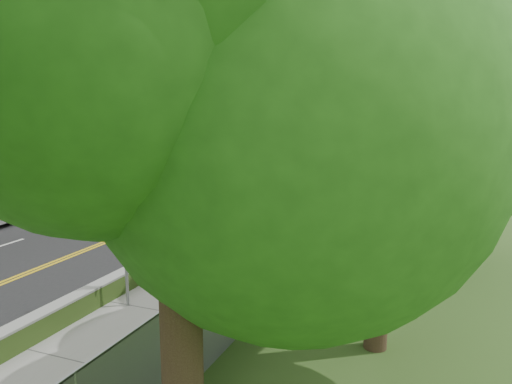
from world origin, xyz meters
TOP-DOWN VIEW (x-y plane):
  - ground at (0.00, 0.00)m, footprint 140.00×140.00m
  - road at (-5.40, 15.00)m, footprint 11.20×66.00m
  - sidewalk at (2.55, 15.00)m, footprint 4.20×66.00m
  - jersey_barrier at (0.25, 15.00)m, footprint 0.42×66.00m
  - rock_embankment at (-13.50, 15.00)m, footprint 5.00×66.00m
  - chainlink_fence at (4.65, 15.00)m, footprint 0.04×66.00m
  - trees_embankment at (-13.00, 15.00)m, footprint 6.40×66.00m
  - trees_fenceside at (7.00, 15.00)m, footprint 7.00×66.00m
  - streetlight at (-10.46, 14.00)m, footprint 2.52×0.22m
  - signpost at (1.05, -3.02)m, footprint 0.62×0.09m
  - construction_barrel at (3.53, 25.26)m, footprint 0.59×0.59m
  - concrete_block at (4.30, 3.00)m, footprint 1.30×1.04m
  - car_2 at (-9.00, 8.81)m, footprint 2.60×5.18m
  - car_3 at (-9.85, 14.14)m, footprint 2.37×5.24m
  - car_4 at (-10.60, 10.72)m, footprint 2.35×4.95m
  - car_5 at (-10.60, 17.80)m, footprint 1.73×4.64m
  - car_6 at (-10.19, 29.42)m, footprint 2.87×6.03m
  - car_7 at (-9.63, 26.61)m, footprint 2.40×5.31m
  - car_8 at (-10.59, 33.54)m, footprint 2.31×4.79m
  - painter_0 at (1.45, 1.00)m, footprint 0.65×0.91m
  - painter_1 at (0.75, 3.23)m, footprint 0.56×0.76m
  - painter_2 at (0.75, 1.00)m, footprint 0.94×1.05m
  - painter_3 at (1.45, 6.54)m, footprint 0.83×1.23m
  - person_far at (2.80, 18.51)m, footprint 1.04×0.61m

SIDE VIEW (x-z plane):
  - ground at x=0.00m, z-range 0.00..0.00m
  - road at x=-5.40m, z-range 0.00..0.04m
  - sidewalk at x=2.55m, z-range 0.00..0.05m
  - jersey_barrier at x=0.25m, z-range 0.00..0.60m
  - concrete_block at x=4.30m, z-range 0.05..0.85m
  - construction_barrel at x=3.53m, z-range 0.05..1.02m
  - car_2 at x=-9.00m, z-range 0.04..1.45m
  - car_3 at x=-9.85m, z-range 0.04..1.53m
  - car_7 at x=-9.63m, z-range 0.04..1.55m
  - car_5 at x=-10.60m, z-range 0.04..1.56m
  - car_8 at x=-10.59m, z-range 0.04..1.62m
  - car_4 at x=-10.60m, z-range 0.04..1.67m
  - car_6 at x=-10.19m, z-range 0.04..1.70m
  - person_far at x=2.80m, z-range 0.05..1.72m
  - painter_0 at x=1.45m, z-range 0.05..1.79m
  - painter_3 at x=1.45m, z-range 0.05..1.81m
  - painter_2 at x=0.75m, z-range 0.05..1.84m
  - chainlink_fence at x=4.65m, z-range 0.00..2.00m
  - painter_1 at x=0.75m, z-range 0.05..1.97m
  - signpost at x=1.05m, z-range 0.41..3.51m
  - rock_embankment at x=-13.50m, z-range 0.00..4.00m
  - streetlight at x=-10.46m, z-range 0.64..8.64m
  - trees_fenceside at x=7.00m, z-range 0.00..14.00m
  - trees_embankment at x=-13.00m, z-range 4.00..17.00m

